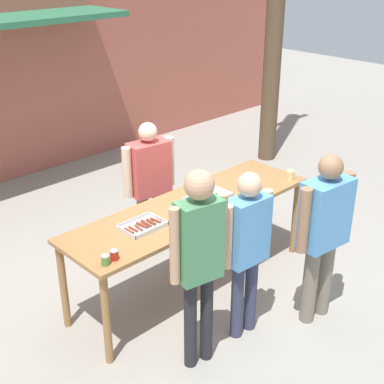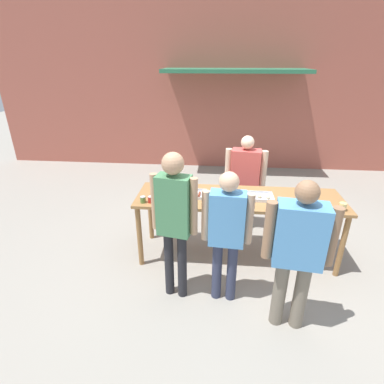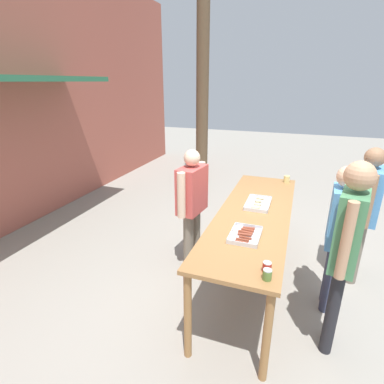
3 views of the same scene
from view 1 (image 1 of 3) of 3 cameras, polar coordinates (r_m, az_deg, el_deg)
ground_plane at (r=5.80m, az=-0.00°, el=-9.80°), size 24.00×24.00×0.00m
serving_table at (r=5.37m, az=-0.00°, el=-2.40°), size 2.77×0.80×0.94m
food_tray_sausages at (r=4.94m, az=-5.26°, el=-3.62°), size 0.40×0.29×0.04m
food_tray_buns at (r=5.44m, az=1.60°, el=-0.65°), size 0.48×0.28×0.05m
condiment_jar_mustard at (r=4.42m, az=-9.21°, el=-7.18°), size 0.07×0.07×0.09m
condiment_jar_ketchup at (r=4.48m, az=-8.30°, el=-6.66°), size 0.07×0.07×0.09m
beer_cup at (r=6.00m, az=10.45°, el=1.82°), size 0.09×0.09×0.10m
person_server_behind_table at (r=5.97m, az=-4.56°, el=1.42°), size 0.65×0.31×1.58m
person_customer_holding_hotdog at (r=4.24m, az=0.75°, el=-6.42°), size 0.52×0.27×1.80m
person_customer_with_cup at (r=4.98m, az=13.88°, el=-3.59°), size 0.67×0.31×1.68m
person_customer_waiting_in_line at (r=4.67m, az=5.86°, el=-5.30°), size 0.55×0.24×1.62m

